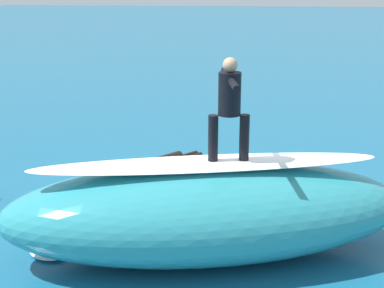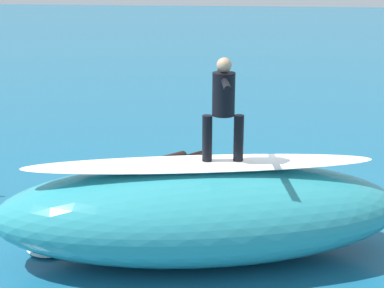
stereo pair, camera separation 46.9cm
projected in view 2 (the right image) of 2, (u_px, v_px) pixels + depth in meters
ground_plane at (231, 212)px, 11.43m from camera, size 120.00×120.00×0.00m
wave_crest at (200, 212)px, 9.48m from camera, size 7.01×3.74×1.59m
wave_foam_lip at (200, 164)px, 9.24m from camera, size 5.71×1.99×0.08m
surfboard_riding at (222, 163)px, 9.27m from camera, size 1.89×0.78×0.08m
surfer_riding at (223, 102)px, 8.97m from camera, size 0.65×1.56×1.65m
surfboard_paddling at (172, 166)px, 13.94m from camera, size 2.04×2.18×0.06m
surfer_paddling at (176, 159)px, 13.97m from camera, size 1.21×1.31×0.29m
foam_patch_near at (110, 173)px, 13.40m from camera, size 0.73×0.66×0.13m
foam_patch_mid at (51, 245)px, 9.98m from camera, size 1.11×1.16×0.09m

